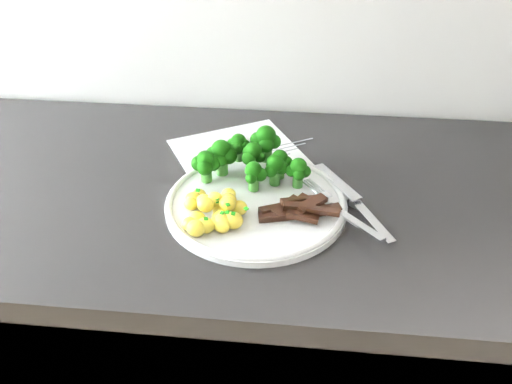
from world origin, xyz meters
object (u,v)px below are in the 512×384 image
object	(u,v)px
plate	(256,203)
beef_strips	(299,208)
knife	(361,210)
recipe_paper	(250,167)
broccoli	(250,156)
potatoes	(214,212)
counter	(276,364)
fork	(343,212)

from	to	relation	value
plate	beef_strips	bearing A→B (deg)	-18.29
knife	plate	bearing A→B (deg)	179.09
recipe_paper	broccoli	bearing A→B (deg)	-84.11
recipe_paper	potatoes	bearing A→B (deg)	-102.22
counter	broccoli	distance (m)	0.51
broccoli	fork	distance (m)	0.19
counter	recipe_paper	size ratio (longest dim) A/B	6.29
plate	knife	world-z (taller)	knife
beef_strips	knife	world-z (taller)	beef_strips
recipe_paper	knife	size ratio (longest dim) A/B	1.83
broccoli	potatoes	world-z (taller)	broccoli
counter	knife	size ratio (longest dim) A/B	11.49
knife	counter	bearing A→B (deg)	160.03
broccoli	beef_strips	xyz separation A→B (m)	(0.09, -0.10, -0.03)
counter	potatoes	world-z (taller)	potatoes
recipe_paper	broccoli	world-z (taller)	broccoli
plate	fork	distance (m)	0.14
broccoli	beef_strips	world-z (taller)	broccoli
potatoes	beef_strips	xyz separation A→B (m)	(0.13, 0.03, -0.01)
beef_strips	recipe_paper	bearing A→B (deg)	123.63
fork	plate	bearing A→B (deg)	170.09
fork	counter	bearing A→B (deg)	145.40
broccoli	fork	bearing A→B (deg)	-32.39
potatoes	knife	bearing A→B (deg)	12.64
recipe_paper	plate	bearing A→B (deg)	-78.93
counter	potatoes	distance (m)	0.50
recipe_paper	plate	xyz separation A→B (m)	(0.02, -0.12, 0.01)
counter	plate	xyz separation A→B (m)	(-0.04, -0.04, 0.46)
recipe_paper	fork	xyz separation A→B (m)	(0.16, -0.14, 0.02)
fork	knife	world-z (taller)	fork
knife	beef_strips	bearing A→B (deg)	-168.20
plate	potatoes	xyz separation A→B (m)	(-0.06, -0.05, 0.02)
potatoes	broccoli	bearing A→B (deg)	72.33
fork	potatoes	bearing A→B (deg)	-171.49
plate	broccoli	distance (m)	0.09
potatoes	beef_strips	world-z (taller)	potatoes
broccoli	fork	size ratio (longest dim) A/B	1.28
potatoes	beef_strips	bearing A→B (deg)	13.28
potatoes	beef_strips	distance (m)	0.14
counter	beef_strips	size ratio (longest dim) A/B	18.19
counter	broccoli	world-z (taller)	broccoli
counter	knife	distance (m)	0.48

